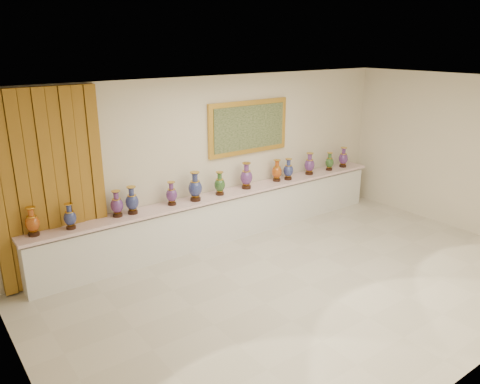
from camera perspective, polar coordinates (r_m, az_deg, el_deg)
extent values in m
plane|color=beige|center=(7.40, 8.56, -11.14)|extent=(8.00, 8.00, 0.00)
plane|color=beige|center=(8.66, -2.70, 4.08)|extent=(8.00, 0.00, 8.00)
plane|color=beige|center=(5.00, -25.58, -8.50)|extent=(0.00, 5.00, 5.00)
plane|color=beige|center=(9.99, 25.55, 4.20)|extent=(0.00, 5.00, 5.00)
plane|color=white|center=(6.51, 9.80, 12.63)|extent=(8.00, 8.00, 0.00)
cube|color=#A56B23|center=(7.42, -22.22, 0.35)|extent=(1.64, 0.14, 2.95)
cube|color=gold|center=(8.91, 1.07, 7.91)|extent=(1.80, 0.06, 1.00)
cube|color=#1C3118|center=(8.89, 1.20, 7.88)|extent=(1.62, 0.02, 0.82)
cube|color=white|center=(8.81, -1.76, -3.13)|extent=(7.20, 0.42, 0.81)
cube|color=silver|center=(8.64, -1.71, -0.26)|extent=(7.28, 0.48, 0.05)
cylinder|color=#32190E|center=(7.39, -23.82, -4.71)|extent=(0.15, 0.15, 0.04)
cone|color=gold|center=(7.37, -23.86, -4.37)|extent=(0.13, 0.13, 0.03)
ellipsoid|color=#950806|center=(7.33, -23.98, -3.50)|extent=(0.26, 0.26, 0.25)
cylinder|color=gold|center=(7.29, -24.09, -2.71)|extent=(0.14, 0.14, 0.01)
cylinder|color=#950806|center=(7.28, -24.14, -2.31)|extent=(0.08, 0.08, 0.09)
cone|color=#950806|center=(7.26, -24.20, -1.84)|extent=(0.14, 0.14, 0.03)
cylinder|color=gold|center=(7.25, -24.22, -1.72)|extent=(0.14, 0.14, 0.01)
cylinder|color=#32190E|center=(7.44, -19.89, -4.08)|extent=(0.14, 0.14, 0.04)
cone|color=gold|center=(7.43, -19.93, -3.77)|extent=(0.12, 0.12, 0.03)
ellipsoid|color=#080C3D|center=(7.39, -20.02, -2.98)|extent=(0.19, 0.19, 0.23)
cylinder|color=gold|center=(7.36, -20.10, -2.27)|extent=(0.13, 0.13, 0.01)
cylinder|color=#080C3D|center=(7.34, -20.14, -1.90)|extent=(0.07, 0.07, 0.08)
cone|color=#080C3D|center=(7.32, -20.19, -1.48)|extent=(0.13, 0.13, 0.03)
cylinder|color=gold|center=(7.32, -20.20, -1.37)|extent=(0.13, 0.13, 0.01)
cylinder|color=#32190E|center=(7.73, -14.69, -2.73)|extent=(0.15, 0.15, 0.04)
cone|color=gold|center=(7.71, -14.71, -2.41)|extent=(0.13, 0.13, 0.03)
ellipsoid|color=#281247|center=(7.68, -14.78, -1.58)|extent=(0.21, 0.21, 0.25)
cylinder|color=gold|center=(7.64, -14.85, -0.83)|extent=(0.14, 0.14, 0.01)
cylinder|color=#281247|center=(7.62, -14.88, -0.44)|extent=(0.08, 0.08, 0.09)
cone|color=#281247|center=(7.61, -14.91, 0.00)|extent=(0.14, 0.14, 0.03)
cylinder|color=gold|center=(7.60, -14.92, 0.12)|extent=(0.14, 0.14, 0.01)
cylinder|color=#32190E|center=(7.80, -12.93, -2.41)|extent=(0.16, 0.16, 0.05)
cone|color=gold|center=(7.78, -12.96, -2.06)|extent=(0.14, 0.14, 0.03)
ellipsoid|color=#080C3D|center=(7.74, -13.02, -1.18)|extent=(0.22, 0.22, 0.27)
cylinder|color=gold|center=(7.70, -13.08, -0.39)|extent=(0.15, 0.15, 0.01)
cylinder|color=#080C3D|center=(7.69, -13.11, 0.02)|extent=(0.09, 0.09, 0.10)
cone|color=#080C3D|center=(7.67, -13.14, 0.49)|extent=(0.15, 0.15, 0.04)
cylinder|color=gold|center=(7.66, -13.15, 0.62)|extent=(0.15, 0.15, 0.01)
cylinder|color=#32190E|center=(8.08, -8.29, -1.41)|extent=(0.14, 0.14, 0.04)
cone|color=gold|center=(8.07, -8.31, -1.11)|extent=(0.13, 0.13, 0.03)
ellipsoid|color=#281247|center=(8.03, -8.34, -0.34)|extent=(0.22, 0.22, 0.24)
cylinder|color=gold|center=(8.00, -8.37, 0.34)|extent=(0.13, 0.13, 0.01)
cylinder|color=#281247|center=(7.99, -8.39, 0.70)|extent=(0.08, 0.08, 0.09)
cone|color=#281247|center=(7.97, -8.41, 1.10)|extent=(0.13, 0.13, 0.03)
cylinder|color=gold|center=(7.97, -8.42, 1.21)|extent=(0.13, 0.13, 0.01)
cylinder|color=#32190E|center=(8.25, -5.44, -0.86)|extent=(0.18, 0.18, 0.05)
cone|color=gold|center=(8.23, -5.45, -0.49)|extent=(0.16, 0.16, 0.03)
ellipsoid|color=#080C3D|center=(8.18, -5.48, 0.46)|extent=(0.27, 0.27, 0.30)
cylinder|color=gold|center=(8.15, -5.51, 1.32)|extent=(0.17, 0.17, 0.01)
cylinder|color=#080C3D|center=(8.13, -5.52, 1.76)|extent=(0.10, 0.10, 0.11)
cone|color=#080C3D|center=(8.11, -5.54, 2.27)|extent=(0.17, 0.17, 0.04)
cylinder|color=gold|center=(8.10, -5.54, 2.41)|extent=(0.17, 0.17, 0.01)
cylinder|color=#32190E|center=(8.53, -2.47, -0.19)|extent=(0.15, 0.15, 0.04)
cone|color=gold|center=(8.51, -2.48, 0.11)|extent=(0.13, 0.13, 0.03)
ellipsoid|color=black|center=(8.48, -2.49, 0.88)|extent=(0.22, 0.22, 0.25)
cylinder|color=gold|center=(8.45, -2.50, 1.57)|extent=(0.14, 0.14, 0.01)
cylinder|color=black|center=(8.43, -2.50, 1.93)|extent=(0.08, 0.08, 0.09)
cone|color=black|center=(8.41, -2.51, 2.33)|extent=(0.14, 0.14, 0.03)
cylinder|color=gold|center=(8.41, -2.51, 2.44)|extent=(0.14, 0.14, 0.01)
cylinder|color=#32190E|center=(8.89, 0.78, 0.61)|extent=(0.18, 0.18, 0.05)
cone|color=gold|center=(8.87, 0.78, 0.94)|extent=(0.15, 0.15, 0.03)
ellipsoid|color=#281247|center=(8.83, 0.78, 1.80)|extent=(0.23, 0.23, 0.29)
cylinder|color=gold|center=(8.80, 0.78, 2.57)|extent=(0.16, 0.16, 0.01)
cylinder|color=#281247|center=(8.78, 0.79, 2.97)|extent=(0.09, 0.09, 0.10)
cone|color=#281247|center=(8.76, 0.79, 3.42)|extent=(0.16, 0.16, 0.04)
cylinder|color=gold|center=(8.76, 0.79, 3.55)|extent=(0.16, 0.16, 0.01)
cylinder|color=#32190E|center=(9.38, 4.49, 1.48)|extent=(0.15, 0.15, 0.04)
cone|color=gold|center=(9.37, 4.49, 1.76)|extent=(0.14, 0.14, 0.03)
ellipsoid|color=#950806|center=(9.34, 4.51, 2.47)|extent=(0.26, 0.26, 0.25)
cylinder|color=gold|center=(9.31, 4.53, 3.11)|extent=(0.14, 0.14, 0.01)
cylinder|color=#950806|center=(9.29, 4.54, 3.44)|extent=(0.08, 0.08, 0.09)
cone|color=#950806|center=(9.28, 4.55, 3.82)|extent=(0.14, 0.14, 0.03)
cylinder|color=gold|center=(9.27, 4.55, 3.92)|extent=(0.14, 0.14, 0.01)
cylinder|color=#32190E|center=(9.50, 5.88, 1.66)|extent=(0.15, 0.15, 0.04)
cone|color=gold|center=(9.49, 5.89, 1.93)|extent=(0.13, 0.13, 0.03)
ellipsoid|color=#080C3D|center=(9.46, 5.91, 2.63)|extent=(0.23, 0.23, 0.25)
cylinder|color=gold|center=(9.43, 5.93, 3.25)|extent=(0.14, 0.14, 0.01)
cylinder|color=#080C3D|center=(9.42, 5.94, 3.57)|extent=(0.08, 0.08, 0.09)
cone|color=#080C3D|center=(9.40, 5.95, 3.94)|extent=(0.14, 0.14, 0.03)
cylinder|color=gold|center=(9.40, 5.96, 4.04)|extent=(0.14, 0.14, 0.01)
cylinder|color=#32190E|center=(9.93, 8.42, 2.28)|extent=(0.16, 0.16, 0.05)
cone|color=gold|center=(9.92, 8.43, 2.56)|extent=(0.14, 0.14, 0.03)
ellipsoid|color=#281247|center=(9.89, 8.47, 3.27)|extent=(0.25, 0.25, 0.27)
cylinder|color=gold|center=(9.86, 8.50, 3.91)|extent=(0.15, 0.15, 0.01)
cylinder|color=#281247|center=(9.84, 8.51, 4.24)|extent=(0.09, 0.09, 0.10)
cone|color=#281247|center=(9.83, 8.53, 4.61)|extent=(0.15, 0.15, 0.04)
cylinder|color=gold|center=(9.83, 8.53, 4.71)|extent=(0.15, 0.15, 0.01)
cylinder|color=#32190E|center=(10.33, 10.80, 2.75)|extent=(0.14, 0.14, 0.04)
cone|color=gold|center=(10.32, 10.81, 2.98)|extent=(0.12, 0.12, 0.03)
ellipsoid|color=black|center=(10.29, 10.85, 3.56)|extent=(0.22, 0.22, 0.23)
cylinder|color=gold|center=(10.27, 10.88, 4.07)|extent=(0.12, 0.12, 0.01)
cylinder|color=black|center=(10.26, 10.90, 4.34)|extent=(0.07, 0.07, 0.08)
cone|color=black|center=(10.25, 10.92, 4.65)|extent=(0.12, 0.12, 0.03)
cylinder|color=gold|center=(10.24, 10.92, 4.73)|extent=(0.13, 0.13, 0.01)
cylinder|color=#32190E|center=(10.66, 12.42, 3.13)|extent=(0.16, 0.16, 0.04)
cone|color=gold|center=(10.65, 12.44, 3.38)|extent=(0.14, 0.14, 0.03)
ellipsoid|color=#281247|center=(10.62, 12.48, 4.02)|extent=(0.26, 0.26, 0.26)
cylinder|color=gold|center=(10.60, 12.52, 4.59)|extent=(0.14, 0.14, 0.01)
cylinder|color=#281247|center=(10.59, 12.54, 4.88)|extent=(0.08, 0.08, 0.09)
cone|color=#281247|center=(10.57, 12.56, 5.21)|extent=(0.14, 0.14, 0.03)
cylinder|color=gold|center=(10.57, 12.57, 5.30)|extent=(0.14, 0.14, 0.01)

